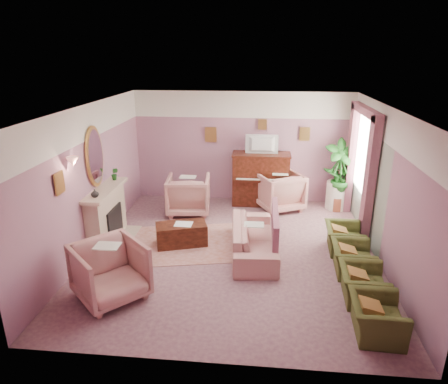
# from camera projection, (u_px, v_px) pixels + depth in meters

# --- Properties ---
(floor) EXTENTS (5.50, 6.00, 0.01)m
(floor) POSITION_uv_depth(u_px,v_px,m) (232.00, 251.00, 7.85)
(floor) COLOR #855C65
(floor) RESTS_ON ground
(ceiling) EXTENTS (5.50, 6.00, 0.01)m
(ceiling) POSITION_uv_depth(u_px,v_px,m) (234.00, 107.00, 6.92)
(ceiling) COLOR silver
(ceiling) RESTS_ON wall_back
(wall_back) EXTENTS (5.50, 0.02, 2.80)m
(wall_back) POSITION_uv_depth(u_px,v_px,m) (242.00, 147.00, 10.20)
(wall_back) COLOR slate
(wall_back) RESTS_ON floor
(wall_front) EXTENTS (5.50, 0.02, 2.80)m
(wall_front) POSITION_uv_depth(u_px,v_px,m) (213.00, 265.00, 4.57)
(wall_front) COLOR slate
(wall_front) RESTS_ON floor
(wall_left) EXTENTS (0.02, 6.00, 2.80)m
(wall_left) POSITION_uv_depth(u_px,v_px,m) (90.00, 179.00, 7.64)
(wall_left) COLOR slate
(wall_left) RESTS_ON floor
(wall_right) EXTENTS (0.02, 6.00, 2.80)m
(wall_right) POSITION_uv_depth(u_px,v_px,m) (386.00, 189.00, 7.13)
(wall_right) COLOR slate
(wall_right) RESTS_ON floor
(picture_rail_band) EXTENTS (5.50, 0.01, 0.65)m
(picture_rail_band) POSITION_uv_depth(u_px,v_px,m) (243.00, 105.00, 9.83)
(picture_rail_band) COLOR white
(picture_rail_band) RESTS_ON wall_back
(stripe_panel) EXTENTS (0.01, 3.00, 2.15)m
(stripe_panel) POSITION_uv_depth(u_px,v_px,m) (366.00, 183.00, 8.46)
(stripe_panel) COLOR #949E8D
(stripe_panel) RESTS_ON wall_right
(fireplace_surround) EXTENTS (0.30, 1.40, 1.10)m
(fireplace_surround) POSITION_uv_depth(u_px,v_px,m) (106.00, 217.00, 8.10)
(fireplace_surround) COLOR tan
(fireplace_surround) RESTS_ON floor
(fireplace_inset) EXTENTS (0.18, 0.72, 0.68)m
(fireplace_inset) POSITION_uv_depth(u_px,v_px,m) (112.00, 223.00, 8.14)
(fireplace_inset) COLOR black
(fireplace_inset) RESTS_ON floor
(fire_ember) EXTENTS (0.06, 0.54, 0.10)m
(fire_ember) POSITION_uv_depth(u_px,v_px,m) (115.00, 232.00, 8.20)
(fire_ember) COLOR #F35309
(fire_ember) RESTS_ON floor
(mantel_shelf) EXTENTS (0.40, 1.55, 0.07)m
(mantel_shelf) POSITION_uv_depth(u_px,v_px,m) (105.00, 190.00, 7.91)
(mantel_shelf) COLOR tan
(mantel_shelf) RESTS_ON fireplace_surround
(hearth) EXTENTS (0.55, 1.50, 0.02)m
(hearth) POSITION_uv_depth(u_px,v_px,m) (118.00, 241.00, 8.26)
(hearth) COLOR tan
(hearth) RESTS_ON floor
(mirror_frame) EXTENTS (0.04, 0.72, 1.20)m
(mirror_frame) POSITION_uv_depth(u_px,v_px,m) (95.00, 157.00, 7.69)
(mirror_frame) COLOR #B58B42
(mirror_frame) RESTS_ON wall_left
(mirror_glass) EXTENTS (0.01, 0.60, 1.06)m
(mirror_glass) POSITION_uv_depth(u_px,v_px,m) (96.00, 157.00, 7.69)
(mirror_glass) COLOR silver
(mirror_glass) RESTS_ON wall_left
(sconce_shade) EXTENTS (0.20, 0.20, 0.16)m
(sconce_shade) POSITION_uv_depth(u_px,v_px,m) (73.00, 162.00, 6.64)
(sconce_shade) COLOR tan
(sconce_shade) RESTS_ON wall_left
(piano) EXTENTS (1.40, 0.60, 1.30)m
(piano) POSITION_uv_depth(u_px,v_px,m) (261.00, 180.00, 10.11)
(piano) COLOR #41180E
(piano) RESTS_ON floor
(piano_keyshelf) EXTENTS (1.30, 0.12, 0.06)m
(piano_keyshelf) POSITION_uv_depth(u_px,v_px,m) (261.00, 181.00, 9.75)
(piano_keyshelf) COLOR #41180E
(piano_keyshelf) RESTS_ON piano
(piano_keys) EXTENTS (1.20, 0.08, 0.02)m
(piano_keys) POSITION_uv_depth(u_px,v_px,m) (261.00, 180.00, 9.74)
(piano_keys) COLOR white
(piano_keys) RESTS_ON piano
(piano_top) EXTENTS (1.45, 0.65, 0.04)m
(piano_top) POSITION_uv_depth(u_px,v_px,m) (261.00, 154.00, 9.89)
(piano_top) COLOR #41180E
(piano_top) RESTS_ON piano
(television) EXTENTS (0.80, 0.12, 0.48)m
(television) POSITION_uv_depth(u_px,v_px,m) (262.00, 143.00, 9.74)
(television) COLOR black
(television) RESTS_ON piano
(print_back_left) EXTENTS (0.30, 0.03, 0.38)m
(print_back_left) POSITION_uv_depth(u_px,v_px,m) (211.00, 135.00, 10.13)
(print_back_left) COLOR #B58B42
(print_back_left) RESTS_ON wall_back
(print_back_right) EXTENTS (0.26, 0.03, 0.34)m
(print_back_right) POSITION_uv_depth(u_px,v_px,m) (305.00, 134.00, 9.89)
(print_back_right) COLOR #B58B42
(print_back_right) RESTS_ON wall_back
(print_back_mid) EXTENTS (0.22, 0.03, 0.26)m
(print_back_mid) POSITION_uv_depth(u_px,v_px,m) (262.00, 124.00, 9.92)
(print_back_mid) COLOR #B58B42
(print_back_mid) RESTS_ON wall_back
(print_left_wall) EXTENTS (0.03, 0.28, 0.36)m
(print_left_wall) POSITION_uv_depth(u_px,v_px,m) (59.00, 183.00, 6.41)
(print_left_wall) COLOR #B58B42
(print_left_wall) RESTS_ON wall_left
(window_blind) EXTENTS (0.03, 1.40, 1.80)m
(window_blind) POSITION_uv_depth(u_px,v_px,m) (365.00, 152.00, 8.49)
(window_blind) COLOR beige
(window_blind) RESTS_ON wall_right
(curtain_left) EXTENTS (0.16, 0.34, 2.60)m
(curtain_left) POSITION_uv_depth(u_px,v_px,m) (369.00, 183.00, 7.77)
(curtain_left) COLOR #864758
(curtain_left) RESTS_ON floor
(curtain_right) EXTENTS (0.16, 0.34, 2.60)m
(curtain_right) POSITION_uv_depth(u_px,v_px,m) (351.00, 159.00, 9.49)
(curtain_right) COLOR #864758
(curtain_right) RESTS_ON floor
(pelmet) EXTENTS (0.16, 2.20, 0.16)m
(pelmet) POSITION_uv_depth(u_px,v_px,m) (366.00, 111.00, 8.21)
(pelmet) COLOR #864758
(pelmet) RESTS_ON wall_right
(mantel_plant) EXTENTS (0.16, 0.16, 0.28)m
(mantel_plant) POSITION_uv_depth(u_px,v_px,m) (115.00, 174.00, 8.37)
(mantel_plant) COLOR #1A551A
(mantel_plant) RESTS_ON mantel_shelf
(mantel_vase) EXTENTS (0.16, 0.16, 0.16)m
(mantel_vase) POSITION_uv_depth(u_px,v_px,m) (95.00, 193.00, 7.40)
(mantel_vase) COLOR white
(mantel_vase) RESTS_ON mantel_shelf
(area_rug) EXTENTS (2.81, 2.26, 0.01)m
(area_rug) POSITION_uv_depth(u_px,v_px,m) (187.00, 243.00, 8.17)
(area_rug) COLOR #AF7369
(area_rug) RESTS_ON floor
(coffee_table) EXTENTS (1.11, 0.78, 0.45)m
(coffee_table) POSITION_uv_depth(u_px,v_px,m) (181.00, 234.00, 8.06)
(coffee_table) COLOR #3C190D
(coffee_table) RESTS_ON floor
(table_paper) EXTENTS (0.35, 0.28, 0.01)m
(table_paper) POSITION_uv_depth(u_px,v_px,m) (183.00, 224.00, 7.98)
(table_paper) COLOR white
(table_paper) RESTS_ON coffee_table
(sofa) EXTENTS (0.69, 2.07, 0.84)m
(sofa) POSITION_uv_depth(u_px,v_px,m) (254.00, 233.00, 7.68)
(sofa) COLOR tan
(sofa) RESTS_ON floor
(sofa_throw) EXTENTS (0.10, 1.57, 0.58)m
(sofa_throw) POSITION_uv_depth(u_px,v_px,m) (275.00, 225.00, 7.58)
(sofa_throw) COLOR #864758
(sofa_throw) RESTS_ON sofa
(floral_armchair_left) EXTENTS (0.98, 0.98, 1.03)m
(floral_armchair_left) POSITION_uv_depth(u_px,v_px,m) (188.00, 193.00, 9.57)
(floral_armchair_left) COLOR tan
(floral_armchair_left) RESTS_ON floor
(floral_armchair_right) EXTENTS (0.98, 0.98, 1.03)m
(floral_armchair_right) POSITION_uv_depth(u_px,v_px,m) (280.00, 189.00, 9.81)
(floral_armchair_right) COLOR tan
(floral_armchair_right) RESTS_ON floor
(floral_armchair_front) EXTENTS (0.98, 0.98, 1.03)m
(floral_armchair_front) POSITION_uv_depth(u_px,v_px,m) (110.00, 269.00, 6.22)
(floral_armchair_front) COLOR tan
(floral_armchair_front) RESTS_ON floor
(olive_chair_a) EXTENTS (0.57, 0.81, 0.70)m
(olive_chair_a) POSITION_uv_depth(u_px,v_px,m) (377.00, 312.00, 5.45)
(olive_chair_a) COLOR #434B1F
(olive_chair_a) RESTS_ON floor
(olive_chair_b) EXTENTS (0.57, 0.81, 0.70)m
(olive_chair_b) POSITION_uv_depth(u_px,v_px,m) (363.00, 280.00, 6.22)
(olive_chair_b) COLOR #434B1F
(olive_chair_b) RESTS_ON floor
(olive_chair_c) EXTENTS (0.57, 0.81, 0.70)m
(olive_chair_c) POSITION_uv_depth(u_px,v_px,m) (352.00, 255.00, 6.99)
(olive_chair_c) COLOR #434B1F
(olive_chair_c) RESTS_ON floor
(olive_chair_d) EXTENTS (0.57, 0.81, 0.70)m
(olive_chair_d) POSITION_uv_depth(u_px,v_px,m) (344.00, 235.00, 7.76)
(olive_chair_d) COLOR #434B1F
(olive_chair_d) RESTS_ON floor
(side_table) EXTENTS (0.52, 0.52, 0.70)m
(side_table) POSITION_uv_depth(u_px,v_px,m) (337.00, 195.00, 9.89)
(side_table) COLOR silver
(side_table) RESTS_ON floor
(side_plant_big) EXTENTS (0.30, 0.30, 0.34)m
(side_plant_big) POSITION_uv_depth(u_px,v_px,m) (339.00, 175.00, 9.72)
(side_plant_big) COLOR #1A551A
(side_plant_big) RESTS_ON side_table
(side_plant_small) EXTENTS (0.16, 0.16, 0.28)m
(side_plant_small) POSITION_uv_depth(u_px,v_px,m) (344.00, 178.00, 9.62)
(side_plant_small) COLOR #1A551A
(side_plant_small) RESTS_ON side_table
(palm_pot) EXTENTS (0.34, 0.34, 0.34)m
(palm_pot) POSITION_uv_depth(u_px,v_px,m) (336.00, 203.00, 9.86)
(palm_pot) COLOR brown
(palm_pot) RESTS_ON floor
(palm_plant) EXTENTS (0.76, 0.76, 1.44)m
(palm_plant) POSITION_uv_depth(u_px,v_px,m) (340.00, 169.00, 9.56)
(palm_plant) COLOR #1A551A
(palm_plant) RESTS_ON palm_pot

